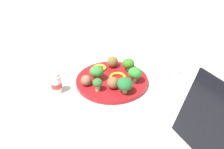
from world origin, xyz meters
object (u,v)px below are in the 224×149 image
yogurt_bottle (56,84)px  broccoli_floret_back_left (135,73)px  pepper_ring_mid_left (118,77)px  meatball_far_rim (86,80)px  fork (175,72)px  plate (112,81)px  napkin (175,75)px  meatball_mid_right (113,83)px  broccoli_floret_mid_left (125,84)px  broccoli_floret_front_left (128,64)px  pepper_ring_near_rim (100,68)px  meatball_front_left (113,62)px  broccoli_floret_far_rim (98,83)px  knife (179,76)px  broccoli_floret_back_right (97,72)px

yogurt_bottle → broccoli_floret_back_left: bearing=-4.6°
pepper_ring_mid_left → meatball_far_rim: bearing=-171.4°
fork → broccoli_floret_back_left: bearing=-167.1°
pepper_ring_mid_left → plate: bearing=-177.5°
meatball_far_rim → napkin: meatball_far_rim is taller
meatball_mid_right → pepper_ring_mid_left: size_ratio=0.68×
meatball_far_rim → fork: 0.37m
meatball_mid_right → broccoli_floret_mid_left: bearing=-48.7°
broccoli_floret_front_left → pepper_ring_near_rim: size_ratio=0.93×
meatball_front_left → broccoli_floret_front_left: bearing=-39.2°
broccoli_floret_far_rim → fork: bearing=11.2°
broccoli_floret_back_left → broccoli_floret_front_left: size_ratio=1.15×
plate → yogurt_bottle: size_ratio=3.61×
fork → pepper_ring_near_rim: bearing=165.5°
fork → broccoli_floret_far_rim: bearing=-168.8°
meatball_far_rim → pepper_ring_near_rim: (0.07, 0.10, -0.01)m
meatball_far_rim → knife: 0.37m
napkin → fork: fork is taller
knife → meatball_far_rim: bearing=178.0°
meatball_mid_right → meatball_far_rim: size_ratio=1.12×
broccoli_floret_back_right → meatball_mid_right: size_ratio=1.28×
meatball_mid_right → meatball_far_rim: meatball_mid_right is taller
meatball_front_left → pepper_ring_near_rim: meatball_front_left is taller
meatball_far_rim → fork: size_ratio=0.33×
broccoli_floret_front_left → plate: bearing=-149.2°
plate → broccoli_floret_back_left: size_ratio=4.64×
broccoli_floret_back_left → napkin: size_ratio=0.36×
meatball_far_rim → knife: size_ratio=0.27×
meatball_mid_right → fork: bearing=12.9°
pepper_ring_near_rim → napkin: size_ratio=0.33×
plate → napkin: (0.26, -0.01, -0.01)m
broccoli_floret_mid_left → broccoli_floret_front_left: (0.05, 0.14, -0.01)m
broccoli_floret_far_rim → meatball_front_left: (0.09, 0.15, -0.01)m
pepper_ring_mid_left → meatball_mid_right: bearing=-119.0°
meatball_mid_right → knife: meatball_mid_right is taller
broccoli_floret_mid_left → pepper_ring_near_rim: (-0.06, 0.18, -0.03)m
broccoli_floret_back_left → pepper_ring_near_rim: bearing=132.8°
pepper_ring_near_rim → meatball_front_left: bearing=7.5°
broccoli_floret_back_right → broccoli_floret_back_left: size_ratio=0.94×
meatball_far_rim → knife: (0.37, -0.01, -0.03)m
pepper_ring_near_rim → yogurt_bottle: 0.20m
pepper_ring_near_rim → knife: 0.33m
broccoli_floret_far_rim → pepper_ring_mid_left: bearing=34.7°
plate → meatball_far_rim: 0.11m
broccoli_floret_mid_left → broccoli_floret_front_left: broccoli_floret_mid_left is taller
broccoli_floret_back_left → meatball_front_left: 0.14m
yogurt_bottle → broccoli_floret_back_right: bearing=9.5°
meatball_far_rim → pepper_ring_near_rim: meatball_far_rim is taller
broccoli_floret_far_rim → fork: broccoli_floret_far_rim is taller
broccoli_floret_mid_left → meatball_mid_right: 0.05m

